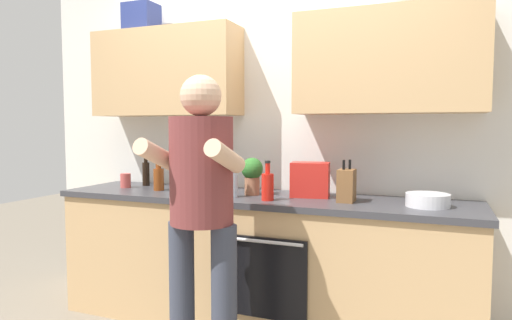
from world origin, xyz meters
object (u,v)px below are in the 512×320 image
Objects in this scene: bottle_wine at (202,172)px; potted_herb at (252,173)px; mixing_bowl at (428,200)px; bottle_hotsauce at (268,186)px; knife_block at (346,185)px; person_standing at (201,201)px; bottle_water at (233,183)px; bottle_soy at (146,173)px; grocery_bag_produce at (189,177)px; grocery_bag_crisps at (310,180)px; bottle_vinegar at (159,178)px; cup_ceramic at (125,181)px.

potted_herb is at bearing 11.61° from bottle_wine.
bottle_wine is 1.48m from mixing_bowl.
bottle_hotsauce is 0.96× the size of knife_block.
person_standing is 7.33× the size of bottle_water.
bottle_water is at bearing -17.30° from bottle_soy.
grocery_bag_produce is (-0.72, 0.26, -0.00)m from bottle_hotsauce.
grocery_bag_produce is (-0.19, 0.15, -0.06)m from bottle_wine.
grocery_bag_crisps is at bearing 23.28° from bottle_water.
bottle_hotsauce is at bearing -171.71° from mixing_bowl.
bottle_hotsauce is at bearing -7.95° from bottle_vinegar.
mixing_bowl is (1.12, 0.69, -0.03)m from person_standing.
grocery_bag_produce is at bearing 123.91° from person_standing.
grocery_bag_crisps reaches higher than cup_ceramic.
cup_ceramic is at bearing 172.80° from bottle_hotsauce.
bottle_vinegar is at bearing -37.60° from bottle_soy.
bottle_vinegar is (-0.72, 0.67, 0.02)m from person_standing.
bottle_water reaches higher than grocery_bag_produce.
cup_ceramic is at bearing 176.20° from bottle_wine.
bottle_wine is at bearing 168.38° from bottle_hotsauce.
person_standing is at bearing -61.97° from bottle_wine.
grocery_bag_produce is (-0.93, 0.02, -0.02)m from grocery_bag_crisps.
bottle_hotsauce is 0.26m from potted_herb.
potted_herb is 0.40m from grocery_bag_crisps.
bottle_hotsauce reaches higher than bottle_soy.
bottle_vinegar is 0.68× the size of bottle_wine.
bottle_wine reaches higher than grocery_bag_produce.
person_standing is 1.30m from bottle_soy.
person_standing reaches higher than grocery_bag_crisps.
cup_ceramic is 0.41× the size of knife_block.
bottle_hotsauce is 0.96m from mixing_bowl.
cup_ceramic is (-0.08, -0.16, -0.05)m from bottle_soy.
bottle_vinegar is at bearing 177.35° from bottle_wine.
bottle_wine is 0.65m from bottle_soy.
bottle_wine is at bearing 118.03° from person_standing.
knife_block reaches higher than grocery_bag_produce.
grocery_bag_produce is at bearing 11.94° from cup_ceramic.
bottle_soy is 0.94× the size of mixing_bowl.
person_standing is 6.26× the size of knife_block.
knife_block is (-0.47, -0.01, 0.06)m from mixing_bowl.
potted_herb reaches higher than mixing_bowl.
knife_block is at bearing 46.35° from person_standing.
bottle_soy is 2.17× the size of cup_ceramic.
bottle_wine is 0.70m from cup_ceramic.
cup_ceramic reaches higher than mixing_bowl.
mixing_bowl is 1.13m from potted_herb.
grocery_bag_crisps is (0.39, 0.79, 0.05)m from person_standing.
person_standing is 0.59m from bottle_water.
knife_block is at bearing 1.40° from bottle_wine.
knife_block is (0.65, 0.68, 0.03)m from person_standing.
bottle_water is at bearing 98.11° from person_standing.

